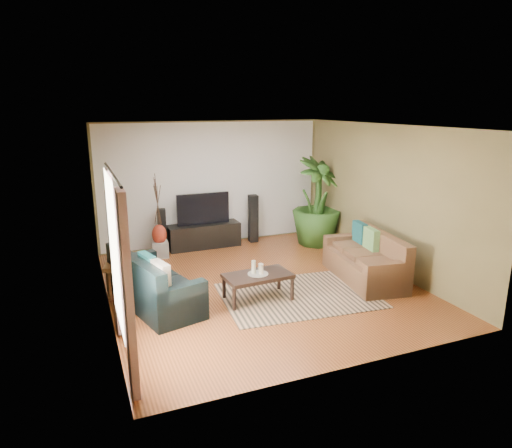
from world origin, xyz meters
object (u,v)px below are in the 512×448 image
television (203,209)px  potted_plant (317,202)px  coffee_table (258,287)px  tv_stand (204,235)px  vase (159,235)px  speaker_left (162,231)px  speaker_right (253,218)px  sofa_right (364,257)px  pedestal (160,249)px  side_table (122,278)px  sofa_left (155,279)px

television → potted_plant: 2.50m
coffee_table → tv_stand: (-0.04, 3.03, 0.05)m
vase → television: bearing=16.6°
speaker_left → speaker_right: 2.06m
sofa_right → potted_plant: (0.28, 2.22, 0.54)m
sofa_right → television: size_ratio=1.59×
coffee_table → pedestal: bearing=107.2°
sofa_right → side_table: 4.18m
tv_stand → vase: (-1.02, -0.30, 0.21)m
sofa_right → coffee_table: size_ratio=1.74×
speaker_left → side_table: (-1.05, -1.97, -0.20)m
sofa_left → side_table: 0.80m
television → speaker_left: 0.98m
tv_stand → pedestal: 1.07m
coffee_table → side_table: size_ratio=2.00×
coffee_table → potted_plant: size_ratio=0.54×
tv_stand → speaker_right: (1.16, 0.00, 0.28)m
television → speaker_right: bearing=0.0°
coffee_table → vase: size_ratio=2.54×
sofa_left → potted_plant: bearing=-79.1°
television → speaker_left: (-0.90, 0.00, -0.40)m
potted_plant → television: bearing=163.5°
pedestal → vase: (0.00, 0.00, 0.31)m
sofa_right → pedestal: 4.10m
coffee_table → television: bearing=86.8°
sofa_right → television: bearing=-136.1°
speaker_right → sofa_left: bearing=-130.8°
television → potted_plant: bearing=-16.5°
speaker_left → side_table: speaker_left is taller
television → sofa_right: bearing=-54.1°
coffee_table → potted_plant: (2.36, 2.32, 0.75)m
sofa_left → speaker_left: (0.61, 2.62, 0.04)m
vase → side_table: (-0.93, -1.66, -0.21)m
sofa_right → speaker_right: size_ratio=1.70×
sofa_right → speaker_right: 3.08m
coffee_table → sofa_left: bearing=161.2°
television → potted_plant: size_ratio=0.59×
speaker_right → side_table: 3.69m
sofa_right → speaker_left: (-3.02, 2.93, 0.04)m
sofa_left → speaker_right: speaker_right is taller
sofa_right → pedestal: bearing=-121.9°
speaker_right → potted_plant: potted_plant is taller
vase → side_table: vase is taller
coffee_table → speaker_left: speaker_left is taller
vase → speaker_left: bearing=69.0°
pedestal → vase: size_ratio=0.78×
coffee_table → television: television is taller
sofa_right → side_table: bearing=-95.3°
pedestal → potted_plant: bearing=-6.8°
sofa_right → vase: (-3.14, 2.62, 0.05)m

